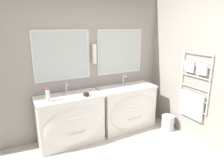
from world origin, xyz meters
name	(u,v)px	position (x,y,z in m)	size (l,w,h in m)	color
wall_back	(81,63)	(0.01, 1.82, 1.31)	(4.90, 0.16, 2.60)	gray
wall_right	(191,66)	(1.68, 0.80, 1.29)	(0.13, 3.69, 2.60)	gray
vanity_left	(71,120)	(-0.32, 1.49, 0.43)	(1.10, 0.57, 0.84)	white
vanity_right	(127,107)	(0.81, 1.49, 0.43)	(1.10, 0.57, 0.84)	white
faucet_left	(67,88)	(-0.32, 1.64, 0.94)	(0.17, 0.12, 0.20)	silver
faucet_right	(124,80)	(0.81, 1.64, 0.94)	(0.17, 0.12, 0.20)	silver
toiletry_bottle	(48,95)	(-0.67, 1.44, 0.94)	(0.06, 0.06, 0.21)	silver
amenity_bowl	(86,94)	(-0.07, 1.38, 0.87)	(0.11, 0.11, 0.07)	black
waste_bin	(168,122)	(1.46, 1.03, 0.15)	(0.24, 0.24, 0.29)	#B7B7BC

